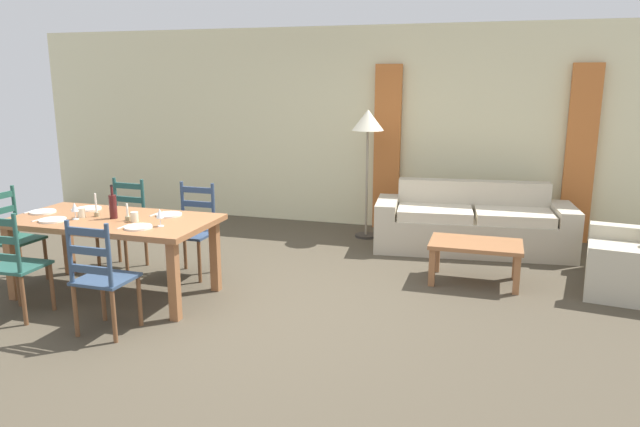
# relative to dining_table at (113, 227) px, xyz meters

# --- Properties ---
(ground_plane) EXTENTS (9.60, 9.60, 0.02)m
(ground_plane) POSITION_rel_dining_table_xyz_m (1.36, 0.14, -0.67)
(ground_plane) COLOR #484031
(wall_far) EXTENTS (9.60, 0.16, 2.70)m
(wall_far) POSITION_rel_dining_table_xyz_m (1.36, 3.44, 0.69)
(wall_far) COLOR beige
(wall_far) RESTS_ON ground_plane
(curtain_panel_left) EXTENTS (0.35, 0.08, 2.20)m
(curtain_panel_left) POSITION_rel_dining_table_xyz_m (1.96, 3.30, 0.44)
(curtain_panel_left) COLOR #C16930
(curtain_panel_left) RESTS_ON ground_plane
(curtain_panel_right) EXTENTS (0.35, 0.08, 2.20)m
(curtain_panel_right) POSITION_rel_dining_table_xyz_m (4.36, 3.30, 0.44)
(curtain_panel_right) COLOR #C16930
(curtain_panel_right) RESTS_ON ground_plane
(dining_table) EXTENTS (1.90, 0.96, 0.75)m
(dining_table) POSITION_rel_dining_table_xyz_m (0.00, 0.00, 0.00)
(dining_table) COLOR #99613A
(dining_table) RESTS_ON ground_plane
(dining_chair_near_left) EXTENTS (0.43, 0.41, 0.96)m
(dining_chair_near_left) POSITION_rel_dining_table_xyz_m (-0.48, -0.73, -0.19)
(dining_chair_near_left) COLOR #26554A
(dining_chair_near_left) RESTS_ON ground_plane
(dining_chair_near_right) EXTENTS (0.43, 0.41, 0.96)m
(dining_chair_near_right) POSITION_rel_dining_table_xyz_m (0.45, -0.79, -0.19)
(dining_chair_near_right) COLOR #304560
(dining_chair_near_right) RESTS_ON ground_plane
(dining_chair_far_left) EXTENTS (0.44, 0.42, 0.96)m
(dining_chair_far_left) POSITION_rel_dining_table_xyz_m (-0.43, 0.76, -0.19)
(dining_chair_far_left) COLOR #23514D
(dining_chair_far_left) RESTS_ON ground_plane
(dining_chair_far_right) EXTENTS (0.42, 0.40, 0.96)m
(dining_chair_far_right) POSITION_rel_dining_table_xyz_m (0.41, 0.76, -0.19)
(dining_chair_far_right) COLOR navy
(dining_chair_far_right) RESTS_ON ground_plane
(dining_chair_head_west) EXTENTS (0.42, 0.44, 0.96)m
(dining_chair_head_west) POSITION_rel_dining_table_xyz_m (-1.19, -0.01, -0.19)
(dining_chair_head_west) COLOR #235646
(dining_chair_head_west) RESTS_ON ground_plane
(dinner_plate_near_left) EXTENTS (0.24, 0.24, 0.02)m
(dinner_plate_near_left) POSITION_rel_dining_table_xyz_m (-0.45, -0.25, 0.10)
(dinner_plate_near_left) COLOR white
(dinner_plate_near_left) RESTS_ON dining_table
(fork_near_left) EXTENTS (0.03, 0.17, 0.01)m
(fork_near_left) POSITION_rel_dining_table_xyz_m (-0.60, -0.25, 0.09)
(fork_near_left) COLOR silver
(fork_near_left) RESTS_ON dining_table
(dinner_plate_near_right) EXTENTS (0.24, 0.24, 0.02)m
(dinner_plate_near_right) POSITION_rel_dining_table_xyz_m (0.45, -0.25, 0.10)
(dinner_plate_near_right) COLOR white
(dinner_plate_near_right) RESTS_ON dining_table
(fork_near_right) EXTENTS (0.03, 0.17, 0.01)m
(fork_near_right) POSITION_rel_dining_table_xyz_m (0.30, -0.25, 0.09)
(fork_near_right) COLOR silver
(fork_near_right) RESTS_ON dining_table
(dinner_plate_far_left) EXTENTS (0.24, 0.24, 0.02)m
(dinner_plate_far_left) POSITION_rel_dining_table_xyz_m (-0.45, 0.25, 0.10)
(dinner_plate_far_left) COLOR white
(dinner_plate_far_left) RESTS_ON dining_table
(fork_far_left) EXTENTS (0.03, 0.17, 0.01)m
(fork_far_left) POSITION_rel_dining_table_xyz_m (-0.60, 0.25, 0.09)
(fork_far_left) COLOR silver
(fork_far_left) RESTS_ON dining_table
(dinner_plate_far_right) EXTENTS (0.24, 0.24, 0.02)m
(dinner_plate_far_right) POSITION_rel_dining_table_xyz_m (0.45, 0.25, 0.10)
(dinner_plate_far_right) COLOR white
(dinner_plate_far_right) RESTS_ON dining_table
(fork_far_right) EXTENTS (0.02, 0.17, 0.01)m
(fork_far_right) POSITION_rel_dining_table_xyz_m (0.30, 0.25, 0.09)
(fork_far_right) COLOR silver
(fork_far_right) RESTS_ON dining_table
(dinner_plate_head_west) EXTENTS (0.24, 0.24, 0.02)m
(dinner_plate_head_west) POSITION_rel_dining_table_xyz_m (-0.78, 0.00, 0.10)
(dinner_plate_head_west) COLOR white
(dinner_plate_head_west) RESTS_ON dining_table
(fork_head_west) EXTENTS (0.02, 0.17, 0.01)m
(fork_head_west) POSITION_rel_dining_table_xyz_m (-0.93, 0.00, 0.09)
(fork_head_west) COLOR silver
(fork_head_west) RESTS_ON dining_table
(wine_bottle) EXTENTS (0.07, 0.07, 0.32)m
(wine_bottle) POSITION_rel_dining_table_xyz_m (0.02, 0.00, 0.20)
(wine_bottle) COLOR #471919
(wine_bottle) RESTS_ON dining_table
(wine_glass_near_left) EXTENTS (0.06, 0.06, 0.16)m
(wine_glass_near_left) POSITION_rel_dining_table_xyz_m (-0.29, -0.14, 0.20)
(wine_glass_near_left) COLOR white
(wine_glass_near_left) RESTS_ON dining_table
(wine_glass_near_right) EXTENTS (0.06, 0.06, 0.16)m
(wine_glass_near_right) POSITION_rel_dining_table_xyz_m (0.60, -0.14, 0.20)
(wine_glass_near_right) COLOR white
(wine_glass_near_right) RESTS_ON dining_table
(coffee_cup_primary) EXTENTS (0.07, 0.07, 0.09)m
(coffee_cup_primary) POSITION_rel_dining_table_xyz_m (0.28, -0.06, 0.13)
(coffee_cup_primary) COLOR beige
(coffee_cup_primary) RESTS_ON dining_table
(coffee_cup_secondary) EXTENTS (0.07, 0.07, 0.09)m
(coffee_cup_secondary) POSITION_rel_dining_table_xyz_m (-0.29, -0.05, 0.13)
(coffee_cup_secondary) COLOR beige
(coffee_cup_secondary) RESTS_ON dining_table
(candle_tall) EXTENTS (0.05, 0.05, 0.22)m
(candle_tall) POSITION_rel_dining_table_xyz_m (-0.18, 0.02, 0.15)
(candle_tall) COLOR #998C66
(candle_tall) RESTS_ON dining_table
(candle_short) EXTENTS (0.05, 0.05, 0.16)m
(candle_short) POSITION_rel_dining_table_xyz_m (0.20, -0.04, 0.13)
(candle_short) COLOR #998C66
(candle_short) RESTS_ON dining_table
(couch) EXTENTS (2.35, 1.04, 0.80)m
(couch) POSITION_rel_dining_table_xyz_m (3.16, 2.56, -0.37)
(couch) COLOR #C1B59D
(couch) RESTS_ON ground_plane
(coffee_table) EXTENTS (0.90, 0.56, 0.42)m
(coffee_table) POSITION_rel_dining_table_xyz_m (3.24, 1.35, -0.31)
(coffee_table) COLOR #99613A
(coffee_table) RESTS_ON ground_plane
(armchair_upholstered) EXTENTS (0.95, 1.26, 0.72)m
(armchair_upholstered) POSITION_rel_dining_table_xyz_m (4.78, 1.59, -0.41)
(armchair_upholstered) COLOR beige
(armchair_upholstered) RESTS_ON ground_plane
(standing_lamp) EXTENTS (0.40, 0.40, 1.64)m
(standing_lamp) POSITION_rel_dining_table_xyz_m (1.81, 2.75, 0.75)
(standing_lamp) COLOR #332D28
(standing_lamp) RESTS_ON ground_plane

